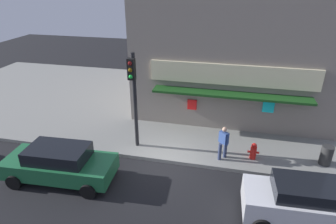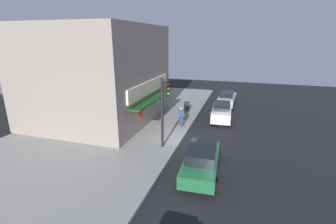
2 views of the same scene
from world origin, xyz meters
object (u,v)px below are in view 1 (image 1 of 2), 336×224
object	(u,v)px
traffic_light	(134,90)
fire_hydrant	(253,151)
trash_can	(326,155)
pedestrian	(223,142)
parked_car_green	(60,163)
parked_car_white	(304,202)

from	to	relation	value
traffic_light	fire_hydrant	distance (m)	6.22
trash_can	pedestrian	xyz separation A→B (m)	(-4.56, -0.58, 0.44)
trash_can	parked_car_green	distance (m)	11.67
fire_hydrant	parked_car_green	distance (m)	8.59
trash_can	pedestrian	size ratio (longest dim) A/B	0.56
pedestrian	parked_car_green	distance (m)	7.18
traffic_light	pedestrian	size ratio (longest dim) A/B	2.87
pedestrian	parked_car_green	bearing A→B (deg)	-156.64
fire_hydrant	pedestrian	size ratio (longest dim) A/B	0.49
traffic_light	parked_car_green	world-z (taller)	traffic_light
fire_hydrant	pedestrian	bearing A→B (deg)	-167.49
traffic_light	pedestrian	world-z (taller)	traffic_light
pedestrian	fire_hydrant	bearing A→B (deg)	12.51
traffic_light	trash_can	world-z (taller)	traffic_light
traffic_light	pedestrian	bearing A→B (deg)	-1.53
parked_car_green	traffic_light	bearing A→B (deg)	51.37
pedestrian	parked_car_white	size ratio (longest dim) A/B	0.39
fire_hydrant	pedestrian	xyz separation A→B (m)	(-1.40, -0.31, 0.51)
traffic_light	parked_car_white	distance (m)	8.17
traffic_light	parked_car_white	world-z (taller)	traffic_light
traffic_light	fire_hydrant	world-z (taller)	traffic_light
fire_hydrant	parked_car_green	size ratio (longest dim) A/B	0.17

